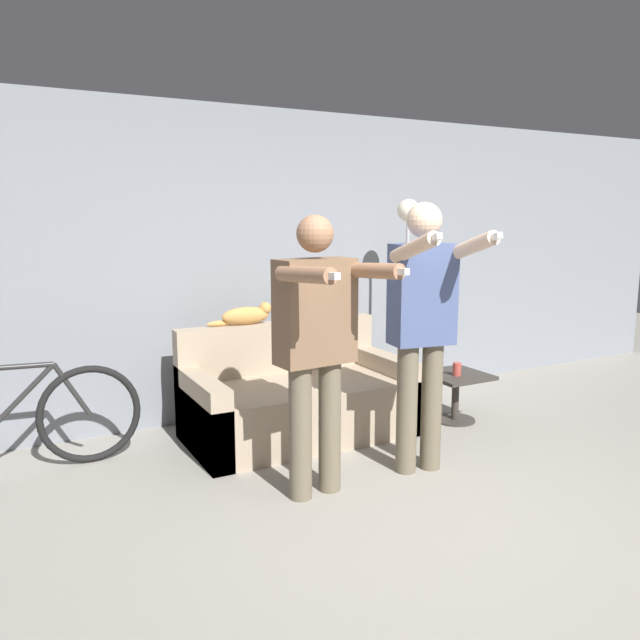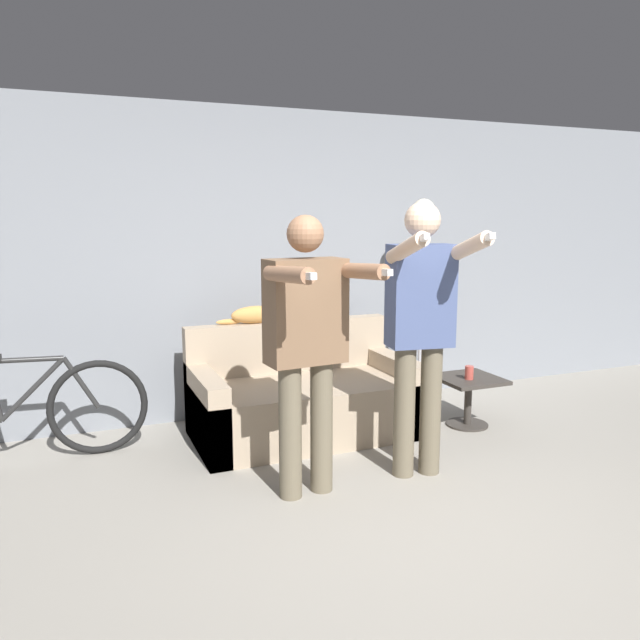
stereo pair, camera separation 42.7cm
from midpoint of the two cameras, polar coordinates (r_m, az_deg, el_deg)
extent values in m
plane|color=gray|center=(3.60, 14.84, -19.23)|extent=(16.00, 16.00, 0.00)
cube|color=gray|center=(5.43, -1.13, 5.18)|extent=(10.00, 0.05, 2.60)
cube|color=tan|center=(4.92, 1.19, -8.15)|extent=(1.72, 0.90, 0.44)
cube|color=tan|center=(5.15, -0.49, -2.41)|extent=(1.72, 0.14, 0.42)
cube|color=tan|center=(4.65, -7.76, -8.38)|extent=(0.16, 0.90, 0.58)
cube|color=tan|center=(5.24, 9.09, -6.33)|extent=(0.16, 0.90, 0.58)
cylinder|color=#6B604C|center=(3.83, 0.50, -10.23)|extent=(0.14, 0.14, 0.84)
cylinder|color=#6B604C|center=(3.93, 3.29, -9.73)|extent=(0.14, 0.14, 0.84)
cube|color=brown|center=(3.70, 1.98, 0.76)|extent=(0.49, 0.26, 0.63)
sphere|color=#9E7051|center=(3.66, 2.02, 7.88)|extent=(0.22, 0.22, 0.22)
cylinder|color=#9E7051|center=(3.34, 0.71, 4.17)|extent=(0.13, 0.51, 0.12)
cube|color=white|center=(3.12, 2.86, 4.02)|extent=(0.05, 0.12, 0.04)
cylinder|color=#9E7051|center=(3.58, 7.12, 4.45)|extent=(0.13, 0.51, 0.12)
cube|color=white|center=(3.37, 9.52, 4.31)|extent=(0.05, 0.12, 0.04)
cylinder|color=#6B604C|center=(4.21, 10.64, -8.28)|extent=(0.14, 0.14, 0.88)
cylinder|color=#6B604C|center=(4.28, 12.93, -8.04)|extent=(0.14, 0.14, 0.88)
cube|color=#475684|center=(4.08, 12.16, 2.17)|extent=(0.44, 0.28, 0.66)
sphere|color=beige|center=(4.05, 12.40, 8.91)|extent=(0.23, 0.23, 0.23)
cylinder|color=beige|center=(3.75, 11.20, 6.42)|extent=(0.17, 0.51, 0.22)
cube|color=white|center=(3.53, 12.86, 7.26)|extent=(0.06, 0.13, 0.07)
cylinder|color=beige|center=(3.93, 16.43, 6.35)|extent=(0.17, 0.51, 0.22)
cube|color=white|center=(3.72, 18.32, 7.12)|extent=(0.06, 0.13, 0.07)
ellipsoid|color=tan|center=(5.00, -3.52, 0.48)|extent=(0.40, 0.12, 0.14)
sphere|color=tan|center=(5.05, -1.72, 1.14)|extent=(0.10, 0.10, 0.10)
ellipsoid|color=tan|center=(4.96, -5.86, -0.17)|extent=(0.22, 0.04, 0.04)
cone|color=tan|center=(5.02, -1.84, 1.53)|extent=(0.03, 0.03, 0.03)
cone|color=tan|center=(5.05, -1.99, 1.58)|extent=(0.03, 0.03, 0.03)
cylinder|color=#B2B2B7|center=(5.69, 11.12, -8.07)|extent=(0.33, 0.33, 0.02)
cylinder|color=#B2B2B7|center=(5.49, 11.40, 0.30)|extent=(0.03, 0.03, 1.70)
sphere|color=white|center=(5.43, 11.72, 9.79)|extent=(0.19, 0.19, 0.19)
cylinder|color=#38332D|center=(5.41, 15.55, -9.21)|extent=(0.34, 0.34, 0.02)
cylinder|color=#38332D|center=(5.35, 15.64, -7.37)|extent=(0.06, 0.06, 0.38)
cube|color=#38332D|center=(5.30, 15.74, -5.25)|extent=(0.49, 0.49, 0.03)
cylinder|color=#B7473D|center=(5.22, 15.80, -4.68)|extent=(0.07, 0.07, 0.11)
torus|color=black|center=(4.74, -17.19, -7.66)|extent=(0.70, 0.05, 0.70)
cylinder|color=#282828|center=(4.67, -22.43, -5.87)|extent=(0.44, 0.04, 0.43)
cylinder|color=#282828|center=(4.62, -23.02, -3.40)|extent=(0.49, 0.04, 0.05)
cylinder|color=#282828|center=(4.68, -18.58, -5.51)|extent=(0.24, 0.04, 0.40)
camera|label=1|loc=(0.21, -87.14, 0.48)|focal=35.00mm
camera|label=2|loc=(0.21, 92.86, -0.48)|focal=35.00mm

